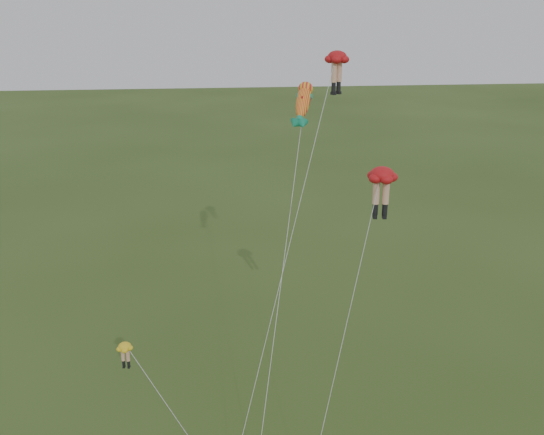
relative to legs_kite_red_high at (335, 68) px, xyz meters
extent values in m
ellipsoid|color=red|center=(0.13, 0.16, 0.59)|extent=(1.90, 1.90, 0.68)
cylinder|color=#E6A888|center=(-0.04, 0.03, -0.21)|extent=(0.30, 0.30, 1.04)
cylinder|color=black|center=(-0.04, 0.03, -0.99)|extent=(0.24, 0.24, 0.52)
cube|color=black|center=(-0.04, 0.03, -1.32)|extent=(0.32, 0.34, 0.15)
cylinder|color=#E6A888|center=(0.29, 0.28, -0.21)|extent=(0.30, 0.30, 1.04)
cylinder|color=black|center=(0.29, 0.28, -0.99)|extent=(0.24, 0.24, 0.52)
cube|color=black|center=(0.29, 0.28, -1.32)|extent=(0.32, 0.34, 0.15)
cylinder|color=silver|center=(-3.07, -3.68, -9.55)|extent=(6.43, 7.71, 20.96)
ellipsoid|color=red|center=(1.60, -4.60, -4.63)|extent=(1.74, 1.74, 0.78)
cylinder|color=#E6A888|center=(1.36, -4.57, -5.55)|extent=(0.35, 0.35, 1.20)
cylinder|color=black|center=(1.36, -4.57, -6.45)|extent=(0.27, 0.27, 0.60)
cube|color=black|center=(1.36, -4.57, -6.84)|extent=(0.23, 0.37, 0.17)
cylinder|color=#E6A888|center=(1.84, -4.63, -5.55)|extent=(0.35, 0.35, 1.20)
cylinder|color=black|center=(1.84, -4.63, -6.45)|extent=(0.27, 0.27, 0.60)
cube|color=black|center=(1.84, -4.63, -6.84)|extent=(0.23, 0.37, 0.17)
cylinder|color=silver|center=(-0.54, -7.04, -12.14)|extent=(4.32, 4.92, 15.79)
ellipsoid|color=yellow|center=(-11.28, -6.42, -12.46)|extent=(0.96, 0.96, 0.41)
cylinder|color=#E6A888|center=(-11.40, -6.40, -12.94)|extent=(0.18, 0.18, 0.63)
cylinder|color=black|center=(-11.40, -6.40, -13.41)|extent=(0.14, 0.14, 0.31)
cube|color=black|center=(-11.40, -6.40, -13.61)|extent=(0.13, 0.20, 0.09)
cylinder|color=#E6A888|center=(-11.15, -6.44, -12.94)|extent=(0.18, 0.18, 0.63)
cylinder|color=black|center=(-11.15, -6.44, -13.41)|extent=(0.14, 0.14, 0.31)
cube|color=black|center=(-11.15, -6.44, -13.61)|extent=(0.13, 0.20, 0.09)
cylinder|color=silver|center=(-8.86, -7.54, -16.14)|extent=(4.87, 2.28, 7.79)
ellipsoid|color=yellow|center=(-1.46, 1.41, -1.88)|extent=(1.69, 2.66, 2.37)
sphere|color=yellow|center=(-1.46, 1.41, -1.88)|extent=(1.27, 1.50, 1.27)
cone|color=#16926C|center=(-1.46, 1.41, -1.88)|extent=(1.06, 1.35, 1.21)
cone|color=#16926C|center=(-1.46, 1.41, -1.88)|extent=(1.06, 1.35, 1.21)
cone|color=#16926C|center=(-1.46, 1.41, -1.88)|extent=(0.60, 0.76, 0.68)
cone|color=#16926C|center=(-1.46, 1.41, -1.88)|extent=(0.60, 0.76, 0.68)
cone|color=red|center=(-1.46, 1.41, -1.88)|extent=(0.64, 0.77, 0.67)
cylinder|color=silver|center=(-3.25, -3.21, -10.95)|extent=(3.62, 9.26, 18.16)
camera|label=1|loc=(-6.72, -32.64, 3.48)|focal=40.00mm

